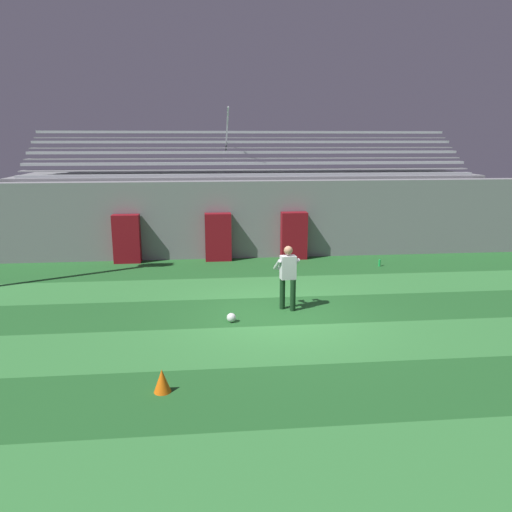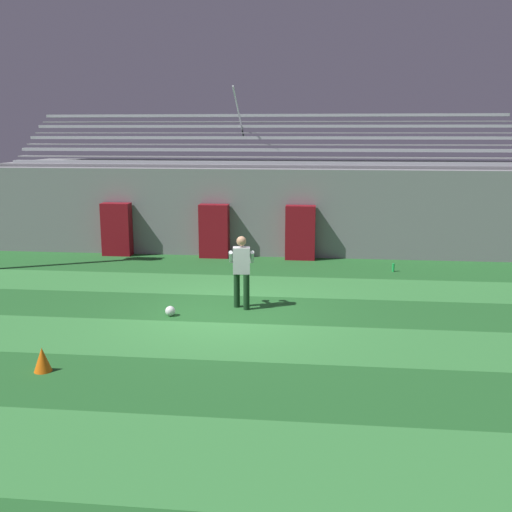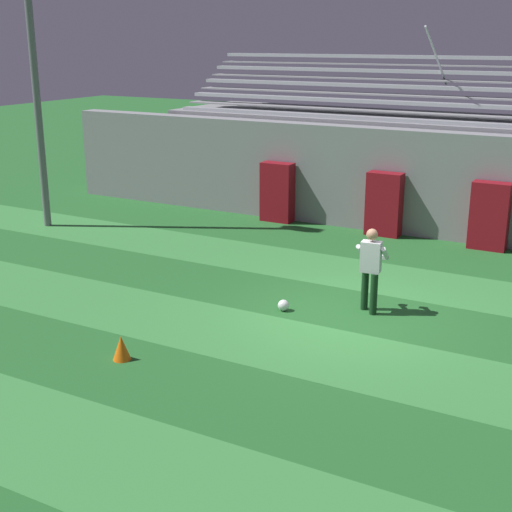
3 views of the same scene
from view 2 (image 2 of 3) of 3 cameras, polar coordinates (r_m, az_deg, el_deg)
The scene contains 13 objects.
ground_plane at distance 13.38m, azimuth -2.67°, elevation -5.46°, with size 80.00×80.00×0.00m, color #236028.
turf_stripe_near at distance 7.97m, azimuth -9.71°, elevation -18.16°, with size 28.00×2.12×0.01m, color #38843D.
turf_stripe_mid at distance 11.74m, azimuth -4.01°, elevation -7.96°, with size 28.00×2.12×0.01m, color #38843D.
turf_stripe_far at distance 15.75m, azimuth -1.27°, elevation -2.79°, with size 28.00×2.12×0.01m, color #38843D.
back_wall at distance 19.40m, azimuth 0.26°, elevation 4.17°, with size 24.00×0.60×2.80m, color gray.
padding_pillar_gate_left at distance 19.13m, azimuth -4.00°, elevation 2.38°, with size 0.93×0.44×1.71m, color maroon.
padding_pillar_gate_right at distance 18.84m, azimuth 4.24°, elevation 2.24°, with size 0.93×0.44×1.71m, color maroon.
padding_pillar_far_left at distance 19.95m, azimuth -13.11°, elevation 2.49°, with size 0.93×0.44×1.71m, color maroon.
bleacher_stand at distance 21.70m, azimuth 0.92°, elevation 5.26°, with size 18.00×4.05×5.43m.
goalkeeper at distance 13.52m, azimuth -1.39°, elevation -1.09°, with size 0.63×0.59×1.67m.
soccer_ball at distance 13.28m, azimuth -8.17°, elevation -5.21°, with size 0.22×0.22×0.22m, color white.
traffic_cone at distance 10.80m, azimuth -19.68°, elevation -9.26°, with size 0.30×0.30×0.42m, color orange.
water_bottle at distance 17.70m, azimuth 12.95°, elevation -1.08°, with size 0.07×0.07×0.24m, color green.
Camera 2 is at (2.01, -12.63, 3.96)m, focal length 42.00 mm.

